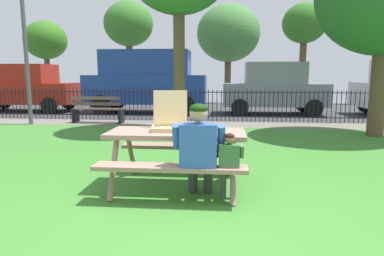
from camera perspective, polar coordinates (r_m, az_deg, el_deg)
name	(u,v)px	position (r m, az deg, el deg)	size (l,w,h in m)	color
ground	(210,171)	(5.39, 3.05, -7.35)	(28.00, 11.71, 0.02)	#3C7C2D
cobblestone_walkway	(218,124)	(10.43, 4.48, 0.64)	(28.00, 1.40, 0.01)	slate
street_asphalt	(221,110)	(14.88, 4.92, 3.12)	(28.00, 7.56, 0.01)	#38383D
picnic_table_foreground	(177,144)	(4.48, -2.63, -2.72)	(1.82, 1.50, 0.79)	#9A7565
pizza_box_open	(170,122)	(4.58, -3.81, 0.98)	(0.52, 0.57, 0.52)	tan
adult_at_table	(199,148)	(3.94, 1.19, -3.43)	(0.61, 0.59, 1.19)	#343434
child_at_table	(229,161)	(3.94, 6.29, -5.58)	(0.34, 0.33, 0.86)	#474747
iron_fence_streetside	(219,105)	(11.07, 4.61, 3.88)	(23.52, 0.03, 1.03)	black
park_bench_left	(98,110)	(11.01, -15.71, 2.97)	(1.61, 0.50, 0.85)	brown
lamp_post_walkway	(24,29)	(11.52, -26.60, 14.73)	(0.28, 0.28, 4.75)	#4C4C51
parked_car_far_left	(23,87)	(15.76, -26.77, 6.21)	(4.46, 2.03, 1.94)	maroon
parked_car_left	(147,80)	(13.66, -7.61, 8.06)	(4.74, 2.16, 2.46)	navy
parked_car_center	(274,88)	(13.42, 13.78, 6.61)	(3.90, 1.83, 1.98)	slate
far_tree_left	(46,41)	(22.69, -23.61, 13.41)	(2.51, 2.51, 4.72)	brown
far_tree_midleft	(129,25)	(20.80, -10.72, 16.81)	(2.85, 2.85, 5.74)	brown
far_tree_center	(228,34)	(19.92, 6.19, 15.64)	(3.57, 3.57, 5.46)	brown
far_tree_midright	(304,25)	(20.41, 18.54, 16.26)	(2.43, 2.43, 5.43)	brown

